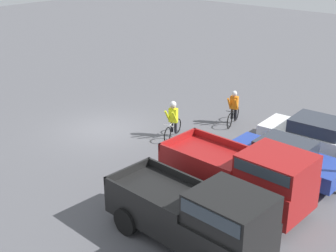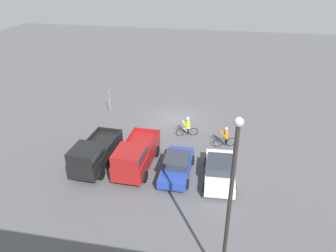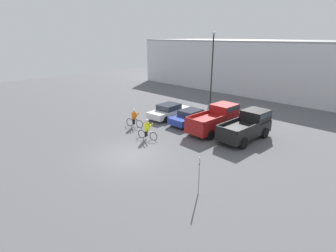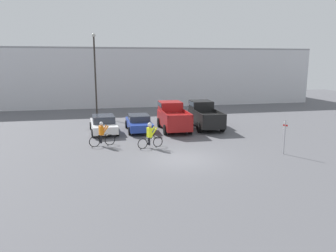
{
  "view_description": "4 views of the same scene",
  "coord_description": "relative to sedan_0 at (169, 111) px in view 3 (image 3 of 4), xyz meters",
  "views": [
    {
      "loc": [
        13.06,
        15.17,
        8.27
      ],
      "look_at": [
        -0.02,
        3.84,
        1.2
      ],
      "focal_mm": 50.0,
      "sensor_mm": 36.0,
      "label": 1
    },
    {
      "loc": [
        -4.27,
        25.94,
        12.92
      ],
      "look_at": [
        -0.02,
        3.84,
        1.2
      ],
      "focal_mm": 35.0,
      "sensor_mm": 36.0,
      "label": 2
    },
    {
      "loc": [
        13.36,
        -9.72,
        7.79
      ],
      "look_at": [
        -0.02,
        3.84,
        1.2
      ],
      "focal_mm": 28.0,
      "sensor_mm": 36.0,
      "label": 3
    },
    {
      "loc": [
        -4.66,
        -17.54,
        5.53
      ],
      "look_at": [
        -0.02,
        3.84,
        1.2
      ],
      "focal_mm": 35.0,
      "sensor_mm": 36.0,
      "label": 4
    }
  ],
  "objects": [
    {
      "name": "ground_plane",
      "position": [
        4.27,
        -8.27,
        -0.68
      ],
      "size": [
        80.0,
        80.0,
        0.0
      ],
      "primitive_type": "plane",
      "color": "#56565B"
    },
    {
      "name": "warehouse_building",
      "position": [
        4.27,
        20.84,
        2.9
      ],
      "size": [
        46.37,
        14.23,
        7.17
      ],
      "color": "silver",
      "rests_on": "ground_plane"
    },
    {
      "name": "sedan_0",
      "position": [
        0.0,
        0.0,
        0.0
      ],
      "size": [
        2.21,
        4.68,
        1.37
      ],
      "color": "white",
      "rests_on": "ground_plane"
    },
    {
      "name": "cyclist_0",
      "position": [
        2.85,
        -5.36,
        0.2
      ],
      "size": [
        1.74,
        0.62,
        1.69
      ],
      "color": "black",
      "rests_on": "ground_plane"
    },
    {
      "name": "pickup_truck_0",
      "position": [
        5.61,
        0.02,
        0.44
      ],
      "size": [
        2.3,
        5.11,
        2.18
      ],
      "color": "maroon",
      "rests_on": "ground_plane"
    },
    {
      "name": "cyclist_1",
      "position": [
        -0.2,
        -4.22,
        0.13
      ],
      "size": [
        1.73,
        0.61,
        1.66
      ],
      "color": "black",
      "rests_on": "ground_plane"
    },
    {
      "name": "lamppost",
      "position": [
        -0.49,
        7.67,
        4.02
      ],
      "size": [
        0.36,
        0.36,
        8.19
      ],
      "color": "#2D2823",
      "rests_on": "ground_plane"
    },
    {
      "name": "fire_lane_sign",
      "position": [
        10.53,
        -8.57,
        0.59
      ],
      "size": [
        0.16,
        0.28,
        2.1
      ],
      "color": "#9E9EA3",
      "rests_on": "ground_plane"
    },
    {
      "name": "pickup_truck_1",
      "position": [
        8.42,
        0.31,
        0.43
      ],
      "size": [
        2.31,
        5.08,
        2.15
      ],
      "color": "black",
      "rests_on": "ground_plane"
    },
    {
      "name": "sedan_1",
      "position": [
        2.8,
        -0.01,
        -0.01
      ],
      "size": [
        1.95,
        4.31,
        1.33
      ],
      "color": "#233D9E",
      "rests_on": "ground_plane"
    }
  ]
}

